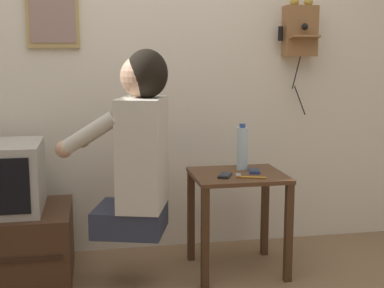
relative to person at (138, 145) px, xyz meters
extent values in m
cube|color=silver|center=(0.11, 0.60, 0.50)|extent=(6.80, 0.05, 2.55)
cube|color=#51331E|center=(0.57, 0.11, -0.21)|extent=(0.52, 0.46, 0.02)
cube|color=#452B1A|center=(0.34, -0.10, -0.50)|extent=(0.04, 0.04, 0.55)
cube|color=#452B1A|center=(0.81, -0.10, -0.50)|extent=(0.04, 0.04, 0.55)
cube|color=#452B1A|center=(0.34, 0.31, -0.50)|extent=(0.04, 0.04, 0.55)
cube|color=#452B1A|center=(0.81, 0.31, -0.50)|extent=(0.04, 0.04, 0.55)
cube|color=#2D3347|center=(-0.05, 0.01, -0.40)|extent=(0.44, 0.43, 0.14)
cube|color=beige|center=(0.02, -0.01, -0.04)|extent=(0.31, 0.40, 0.58)
sphere|color=tan|center=(0.02, -0.01, 0.36)|extent=(0.22, 0.22, 0.22)
ellipsoid|color=black|center=(0.05, -0.01, 0.37)|extent=(0.27, 0.28, 0.25)
cylinder|color=beige|center=(-0.25, -0.08, 0.08)|extent=(0.31, 0.16, 0.23)
cylinder|color=beige|center=(-0.16, 0.21, 0.08)|extent=(0.31, 0.16, 0.23)
sphere|color=tan|center=(-0.37, -0.05, 0.00)|extent=(0.09, 0.09, 0.09)
sphere|color=tan|center=(-0.29, 0.24, 0.00)|extent=(0.09, 0.09, 0.09)
cube|color=#422819|center=(-0.73, 0.20, -0.57)|extent=(0.73, 0.56, 0.40)
cube|color=#ADA89E|center=(-0.73, 0.21, -0.19)|extent=(0.45, 0.46, 0.37)
cube|color=olive|center=(1.08, 0.52, 0.61)|extent=(0.21, 0.11, 0.32)
cube|color=olive|center=(1.08, 0.44, 0.57)|extent=(0.19, 0.07, 0.03)
sphere|color=#B79338|center=(1.04, 0.51, 0.79)|extent=(0.06, 0.06, 0.06)
sphere|color=#B79338|center=(1.13, 0.51, 0.79)|extent=(0.06, 0.06, 0.06)
cone|color=black|center=(1.08, 0.42, 0.64)|extent=(0.04, 0.05, 0.04)
cylinder|color=black|center=(0.95, 0.52, 0.60)|extent=(0.03, 0.03, 0.09)
cylinder|color=black|center=(1.06, 0.51, 0.36)|extent=(0.04, 0.04, 0.22)
cylinder|color=black|center=(1.09, 0.51, 0.18)|extent=(0.07, 0.06, 0.19)
cube|color=tan|center=(-0.44, 0.57, 0.72)|extent=(0.30, 0.02, 0.43)
cube|color=gray|center=(-0.44, 0.55, 0.72)|extent=(0.26, 0.01, 0.37)
cube|color=black|center=(0.48, 0.05, -0.19)|extent=(0.11, 0.14, 0.01)
cube|color=black|center=(0.48, 0.05, -0.19)|extent=(0.09, 0.11, 0.00)
cube|color=navy|center=(0.68, 0.13, -0.19)|extent=(0.09, 0.13, 0.01)
cube|color=black|center=(0.68, 0.13, -0.19)|extent=(0.07, 0.11, 0.00)
cylinder|color=silver|center=(0.63, 0.21, -0.07)|extent=(0.06, 0.06, 0.25)
cylinder|color=#2D4C8C|center=(0.63, 0.21, 0.06)|extent=(0.04, 0.04, 0.02)
cylinder|color=orange|center=(0.61, -0.02, -0.19)|extent=(0.16, 0.06, 0.01)
cube|color=white|center=(0.55, 0.00, -0.18)|extent=(0.03, 0.02, 0.01)
camera|label=1|loc=(-0.23, -2.75, 0.47)|focal=50.00mm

